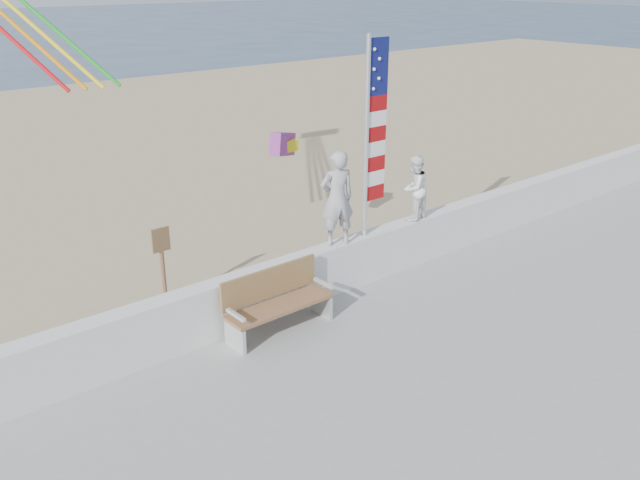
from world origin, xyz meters
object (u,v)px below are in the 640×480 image
at_px(adult, 337,198).
at_px(flag, 372,129).
at_px(child, 414,188).
at_px(bench, 276,300).

bearing_deg(adult, flag, -162.35).
height_order(adult, flag, flag).
bearing_deg(child, flag, -11.79).
xyz_separation_m(child, flag, (-1.15, -0.00, 1.29)).
relative_size(adult, child, 1.33).
xyz_separation_m(bench, flag, (2.44, 0.45, 2.30)).
height_order(child, bench, child).
relative_size(child, flag, 0.36).
distance_m(adult, child, 1.94).
distance_m(adult, flag, 1.33).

